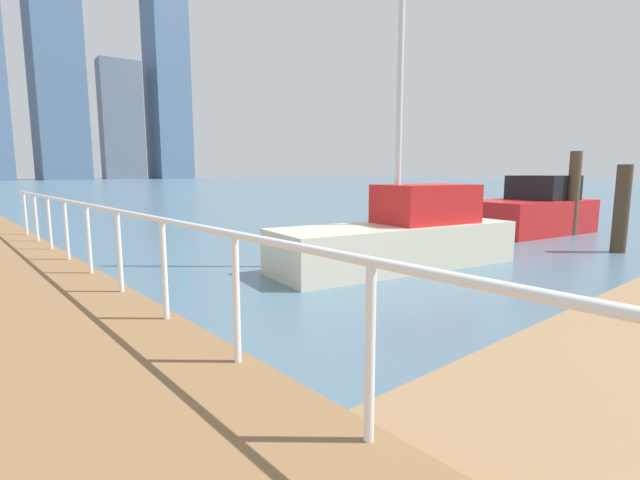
# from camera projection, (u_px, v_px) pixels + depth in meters

# --- Properties ---
(ground_plane) EXTENTS (300.00, 300.00, 0.00)m
(ground_plane) POSITION_uv_depth(u_px,v_px,m) (155.00, 239.00, 13.52)
(ground_plane) COLOR slate
(boardwalk_railing) EXTENTS (0.06, 25.08, 1.08)m
(boardwalk_railing) POSITION_uv_depth(u_px,v_px,m) (495.00, 338.00, 1.99)
(boardwalk_railing) COLOR white
(boardwalk_railing) RESTS_ON boardwalk
(dock_piling_0) EXTENTS (0.34, 0.34, 2.13)m
(dock_piling_0) POSITION_uv_depth(u_px,v_px,m) (621.00, 209.00, 11.15)
(dock_piling_0) COLOR #473826
(dock_piling_0) RESTS_ON ground_plane
(dock_piling_2) EXTENTS (0.35, 0.35, 2.59)m
(dock_piling_2) POSITION_uv_depth(u_px,v_px,m) (573.00, 193.00, 14.31)
(dock_piling_2) COLOR brown
(dock_piling_2) RESTS_ON ground_plane
(moored_boat_2) EXTENTS (5.51, 2.52, 8.13)m
(moored_boat_2) POSITION_uv_depth(u_px,v_px,m) (403.00, 235.00, 9.51)
(moored_boat_2) COLOR beige
(moored_boat_2) RESTS_ON ground_plane
(moored_boat_3) EXTENTS (4.50, 2.70, 1.84)m
(moored_boat_3) POSITION_uv_depth(u_px,v_px,m) (532.00, 211.00, 14.85)
(moored_boat_3) COLOR red
(moored_boat_3) RESTS_ON ground_plane
(skyline_tower_3) EXTENTS (12.24, 14.00, 80.59)m
(skyline_tower_3) POSITION_uv_depth(u_px,v_px,m) (52.00, 26.00, 121.97)
(skyline_tower_3) COLOR slate
(skyline_tower_3) RESTS_ON ground_plane
(skyline_tower_4) EXTENTS (12.49, 7.75, 35.92)m
(skyline_tower_4) POSITION_uv_depth(u_px,v_px,m) (121.00, 121.00, 143.23)
(skyline_tower_4) COLOR slate
(skyline_tower_4) RESTS_ON ground_plane
(skyline_tower_5) EXTENTS (12.71, 10.90, 76.85)m
(skyline_tower_5) POSITION_uv_depth(u_px,v_px,m) (166.00, 60.00, 150.16)
(skyline_tower_5) COLOR slate
(skyline_tower_5) RESTS_ON ground_plane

